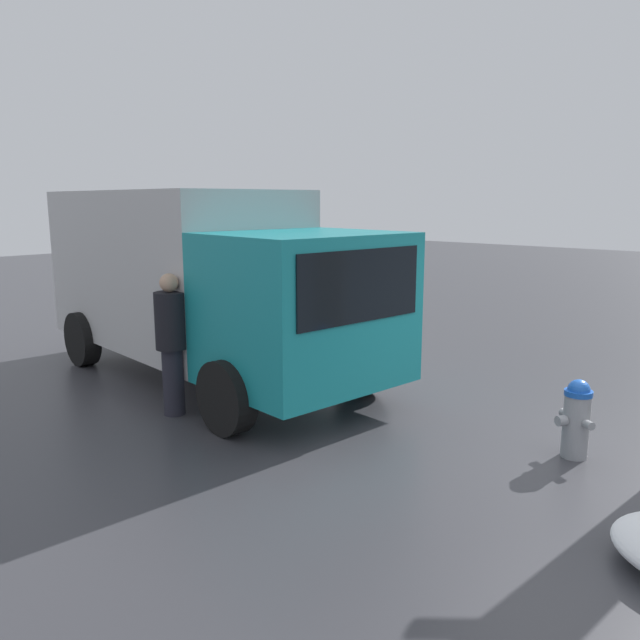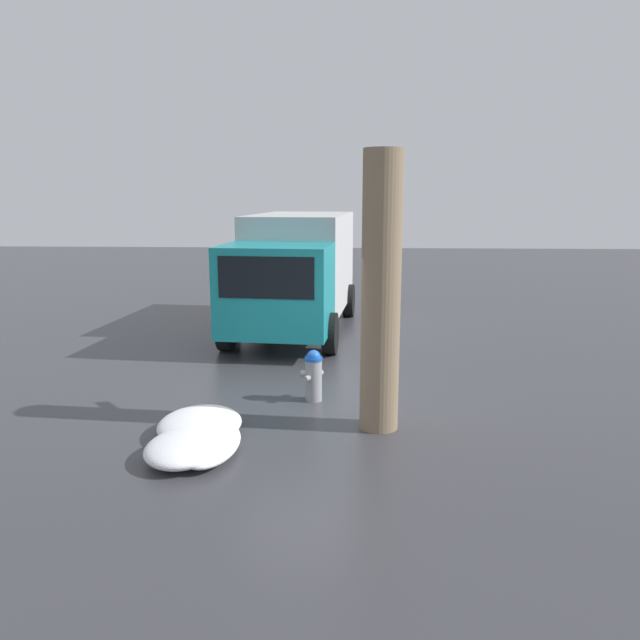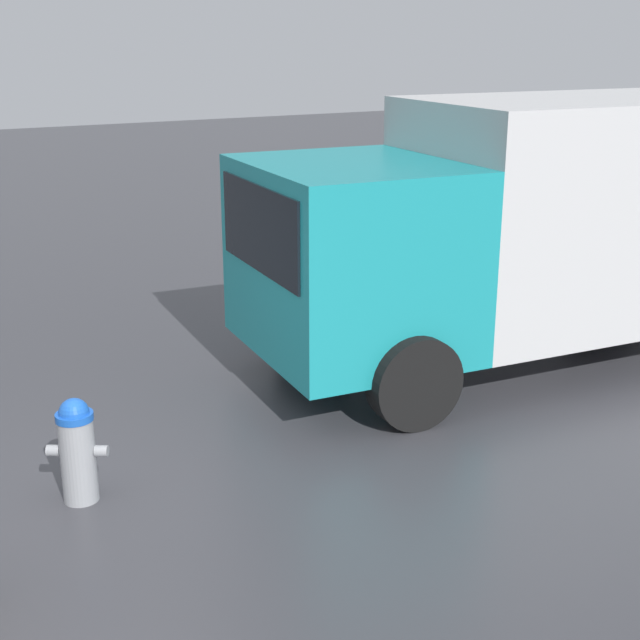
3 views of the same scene
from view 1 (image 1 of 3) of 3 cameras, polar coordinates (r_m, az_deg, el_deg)
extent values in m
plane|color=#38383D|center=(7.42, 22.16, -11.49)|extent=(60.00, 60.00, 0.00)
cylinder|color=gray|center=(7.30, 22.35, -8.98)|extent=(0.28, 0.28, 0.69)
cylinder|color=blue|center=(7.19, 22.57, -6.18)|extent=(0.29, 0.29, 0.06)
sphere|color=blue|center=(7.18, 22.58, -5.96)|extent=(0.24, 0.24, 0.24)
cylinder|color=gray|center=(7.17, 21.21, -8.58)|extent=(0.15, 0.14, 0.11)
cylinder|color=gray|center=(7.14, 23.35, -8.81)|extent=(0.13, 0.13, 0.09)
cylinder|color=gray|center=(7.42, 21.49, -7.94)|extent=(0.13, 0.13, 0.09)
cube|color=teal|center=(7.83, -1.40, 1.10)|extent=(2.13, 2.44, 1.89)
cube|color=black|center=(7.07, 3.79, 3.11)|extent=(0.20, 1.91, 0.83)
cube|color=#BCBCBC|center=(10.43, -13.17, 4.74)|extent=(4.71, 2.67, 2.42)
cylinder|color=black|center=(8.87, 3.80, -3.99)|extent=(0.92, 0.36, 0.90)
cylinder|color=black|center=(7.46, -8.55, -7.00)|extent=(0.92, 0.36, 0.90)
cylinder|color=black|center=(12.14, -10.86, -0.10)|extent=(0.92, 0.36, 0.90)
cylinder|color=black|center=(11.15, -20.89, -1.61)|extent=(0.92, 0.36, 0.90)
cylinder|color=#23232D|center=(8.26, -13.25, -5.50)|extent=(0.27, 0.27, 0.87)
cylinder|color=black|center=(8.07, -13.50, -0.05)|extent=(0.40, 0.40, 0.73)
sphere|color=tan|center=(8.00, -13.65, 3.33)|extent=(0.24, 0.24, 0.24)
camera|label=2|loc=(10.45, 90.21, 3.59)|focal=35.00mm
camera|label=3|loc=(12.97, 40.00, 11.95)|focal=50.00mm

